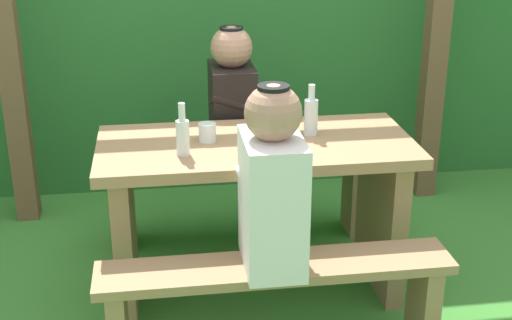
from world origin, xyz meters
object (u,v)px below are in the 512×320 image
(person_white_shirt, at_px, (272,185))
(drinking_glass, at_px, (207,132))
(bench_far, at_px, (242,183))
(bottle_left, at_px, (183,135))
(picnic_table, at_px, (256,192))
(bottle_center, at_px, (275,112))
(bottle_right, at_px, (311,115))
(bench_near, at_px, (275,291))
(person_black_coat, at_px, (232,102))

(person_white_shirt, xyz_separation_m, drinking_glass, (-0.20, 0.57, 0.02))
(bench_far, bearing_deg, bottle_left, -116.41)
(picnic_table, height_order, bottle_left, bottle_left)
(person_white_shirt, height_order, drinking_glass, person_white_shirt)
(bottle_center, bearing_deg, bottle_left, -151.75)
(bench_far, bearing_deg, picnic_table, -90.00)
(drinking_glass, bearing_deg, picnic_table, -9.70)
(bottle_right, xyz_separation_m, bottle_center, (-0.16, 0.06, 0.00))
(picnic_table, height_order, person_white_shirt, person_white_shirt)
(bench_far, bearing_deg, person_white_shirt, -90.86)
(bottle_left, bearing_deg, drinking_glass, 53.23)
(picnic_table, relative_size, bottle_left, 6.18)
(bench_near, distance_m, bottle_right, 0.84)
(picnic_table, relative_size, person_black_coat, 1.95)
(bench_near, relative_size, bottle_right, 5.99)
(bench_far, distance_m, drinking_glass, 0.73)
(bottle_left, bearing_deg, person_black_coat, 66.73)
(person_black_coat, bearing_deg, bottle_right, -57.59)
(bottle_left, bearing_deg, bottle_center, 28.25)
(picnic_table, distance_m, bottle_center, 0.37)
(picnic_table, xyz_separation_m, bottle_center, (0.10, 0.11, 0.34))
(person_black_coat, xyz_separation_m, bottle_right, (0.30, -0.48, 0.07))
(picnic_table, height_order, bench_near, picnic_table)
(drinking_glass, relative_size, bottle_left, 0.36)
(picnic_table, height_order, bottle_center, bottle_center)
(bench_far, xyz_separation_m, bottle_right, (0.26, -0.48, 0.53))
(bottle_right, distance_m, bottle_center, 0.17)
(picnic_table, distance_m, bench_far, 0.57)
(drinking_glass, relative_size, bottle_right, 0.35)
(picnic_table, height_order, bottle_right, bottle_right)
(person_black_coat, bearing_deg, bench_far, 4.20)
(person_black_coat, distance_m, bottle_right, 0.57)
(picnic_table, relative_size, bench_near, 1.00)
(bench_far, height_order, bottle_right, bottle_right)
(person_white_shirt, xyz_separation_m, bottle_center, (0.12, 0.65, 0.07))
(person_white_shirt, relative_size, drinking_glass, 8.76)
(bench_far, relative_size, bottle_left, 6.18)
(picnic_table, xyz_separation_m, drinking_glass, (-0.21, 0.04, 0.28))
(bench_near, xyz_separation_m, bottle_center, (0.10, 0.65, 0.53))
(person_black_coat, relative_size, bottle_center, 3.12)
(bench_far, distance_m, person_white_shirt, 1.17)
(bench_far, bearing_deg, bench_near, -90.00)
(picnic_table, height_order, bench_far, picnic_table)
(person_white_shirt, bearing_deg, bottle_left, 126.39)
(bench_near, distance_m, person_white_shirt, 0.46)
(bench_near, xyz_separation_m, bottle_left, (-0.33, 0.42, 0.52))
(drinking_glass, bearing_deg, bottle_right, 2.67)
(picnic_table, xyz_separation_m, bottle_right, (0.26, 0.06, 0.34))
(person_black_coat, height_order, bottle_left, person_black_coat)
(person_white_shirt, bearing_deg, drinking_glass, 108.87)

